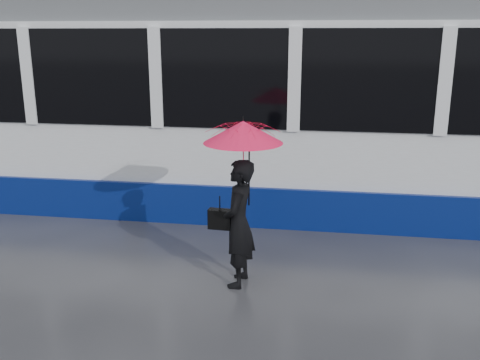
# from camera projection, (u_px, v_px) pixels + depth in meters

# --- Properties ---
(ground) EXTENTS (90.00, 90.00, 0.00)m
(ground) POSITION_uv_depth(u_px,v_px,m) (168.00, 256.00, 7.03)
(ground) COLOR #2A2A2E
(ground) RESTS_ON ground
(rails) EXTENTS (34.00, 1.51, 0.02)m
(rails) POSITION_uv_depth(u_px,v_px,m) (208.00, 199.00, 9.41)
(rails) COLOR #3F3D38
(rails) RESTS_ON ground
(tram) EXTENTS (26.00, 2.56, 3.35)m
(tram) POSITION_uv_depth(u_px,v_px,m) (209.00, 107.00, 8.97)
(tram) COLOR white
(tram) RESTS_ON ground
(woman) EXTENTS (0.39, 0.56, 1.49)m
(woman) POSITION_uv_depth(u_px,v_px,m) (239.00, 224.00, 6.07)
(woman) COLOR black
(woman) RESTS_ON ground
(umbrella) EXTENTS (0.93, 0.93, 1.00)m
(umbrella) POSITION_uv_depth(u_px,v_px,m) (243.00, 147.00, 5.82)
(umbrella) COLOR #FD1585
(umbrella) RESTS_ON ground
(handbag) EXTENTS (0.27, 0.13, 0.41)m
(handbag) POSITION_uv_depth(u_px,v_px,m) (220.00, 219.00, 6.11)
(handbag) COLOR black
(handbag) RESTS_ON ground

